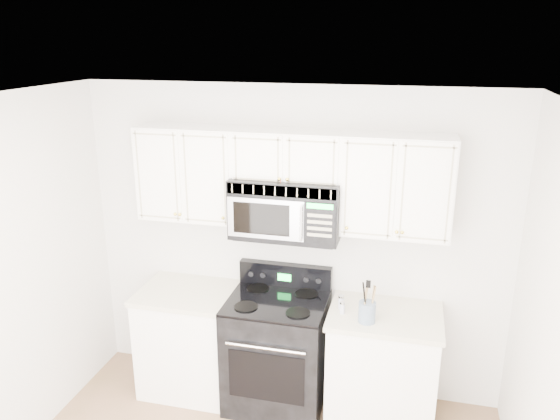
% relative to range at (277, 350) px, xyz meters
% --- Properties ---
extents(room, '(3.51, 3.51, 2.61)m').
position_rel_range_xyz_m(room, '(0.05, -1.42, 0.82)').
color(room, '#885D4A').
rests_on(room, ground).
extents(base_cabinet_left, '(0.86, 0.65, 0.92)m').
position_rel_range_xyz_m(base_cabinet_left, '(-0.75, 0.02, -0.06)').
color(base_cabinet_left, white).
rests_on(base_cabinet_left, ground).
extents(base_cabinet_right, '(0.86, 0.65, 0.92)m').
position_rel_range_xyz_m(base_cabinet_right, '(0.85, 0.02, -0.06)').
color(base_cabinet_right, white).
rests_on(base_cabinet_right, ground).
extents(range, '(0.78, 0.71, 1.13)m').
position_rel_range_xyz_m(range, '(0.00, 0.00, 0.00)').
color(range, black).
rests_on(range, ground).
extents(upper_cabinets, '(2.44, 0.37, 0.75)m').
position_rel_range_xyz_m(upper_cabinets, '(0.05, 0.16, 1.45)').
color(upper_cabinets, white).
rests_on(upper_cabinets, ground).
extents(microwave, '(0.84, 0.47, 0.47)m').
position_rel_range_xyz_m(microwave, '(0.05, 0.11, 1.20)').
color(microwave, black).
rests_on(microwave, ground).
extents(utensil_crock, '(0.13, 0.13, 0.34)m').
position_rel_range_xyz_m(utensil_crock, '(0.72, -0.15, 0.53)').
color(utensil_crock, slate).
rests_on(utensil_crock, base_cabinet_right).
extents(shaker_salt, '(0.05, 0.05, 0.11)m').
position_rel_range_xyz_m(shaker_salt, '(0.51, 0.01, 0.49)').
color(shaker_salt, '#B3B4CB').
rests_on(shaker_salt, base_cabinet_right).
extents(shaker_pepper, '(0.04, 0.04, 0.10)m').
position_rel_range_xyz_m(shaker_pepper, '(0.53, -0.06, 0.49)').
color(shaker_pepper, '#B3B4CB').
rests_on(shaker_pepper, base_cabinet_right).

